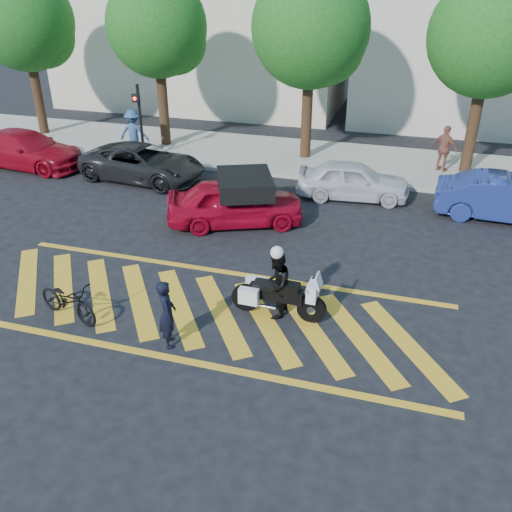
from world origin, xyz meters
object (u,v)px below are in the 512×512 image
(parked_mid_left, at_px, (143,163))
(parked_right, at_px, (506,199))
(officer_bike, at_px, (167,314))
(parked_mid_right, at_px, (353,180))
(officer_moto, at_px, (276,284))
(red_convertible, at_px, (235,202))
(police_motorcycle, at_px, (277,295))
(bicycle, at_px, (68,301))
(parked_left, at_px, (26,149))

(parked_mid_left, height_order, parked_right, parked_right)
(officer_bike, relative_size, parked_mid_left, 0.33)
(parked_mid_left, distance_m, parked_mid_right, 8.03)
(officer_bike, xyz_separation_m, parked_right, (7.71, 9.25, -0.08))
(officer_moto, bearing_deg, officer_bike, -46.79)
(parked_mid_left, bearing_deg, red_convertible, -115.07)
(police_motorcycle, height_order, red_convertible, red_convertible)
(bicycle, relative_size, police_motorcycle, 0.79)
(officer_moto, distance_m, parked_mid_left, 10.44)
(officer_moto, bearing_deg, parked_right, 143.78)
(red_convertible, distance_m, parked_left, 10.42)
(police_motorcycle, bearing_deg, red_convertible, 120.28)
(parked_mid_left, relative_size, parked_right, 1.11)
(officer_moto, relative_size, parked_mid_right, 0.43)
(officer_moto, xyz_separation_m, parked_mid_right, (0.74, 7.91, -0.18))
(officer_moto, bearing_deg, parked_mid_left, -134.53)
(officer_moto, distance_m, red_convertible, 5.31)
(officer_moto, relative_size, parked_left, 0.34)
(bicycle, relative_size, parked_mid_right, 0.46)
(officer_bike, bearing_deg, police_motorcycle, -77.27)
(police_motorcycle, bearing_deg, parked_mid_right, 86.01)
(bicycle, xyz_separation_m, parked_right, (10.39, 9.00, 0.24))
(police_motorcycle, height_order, parked_mid_right, parked_mid_right)
(police_motorcycle, distance_m, officer_moto, 0.30)
(police_motorcycle, bearing_deg, parked_mid_left, 135.53)
(parked_mid_right, distance_m, parked_right, 5.02)
(red_convertible, distance_m, parked_mid_right, 4.65)
(officer_moto, bearing_deg, bicycle, -70.72)
(bicycle, bearing_deg, officer_bike, -79.27)
(officer_bike, distance_m, bicycle, 2.72)
(officer_moto, bearing_deg, red_convertible, -149.87)
(red_convertible, xyz_separation_m, parked_mid_left, (-4.72, 2.84, -0.06))
(officer_bike, xyz_separation_m, parked_mid_right, (2.71, 9.68, -0.13))
(police_motorcycle, distance_m, parked_mid_left, 10.45)
(officer_moto, relative_size, red_convertible, 0.39)
(officer_bike, height_order, police_motorcycle, officer_bike)
(officer_bike, xyz_separation_m, parked_left, (-10.61, 9.30, -0.08))
(officer_bike, relative_size, police_motorcycle, 0.69)
(parked_mid_left, relative_size, parked_mid_right, 1.23)
(parked_right, bearing_deg, parked_left, 92.06)
(bicycle, relative_size, officer_moto, 1.08)
(parked_left, height_order, parked_mid_left, parked_left)
(parked_right, bearing_deg, officer_moto, 144.72)
(officer_bike, bearing_deg, parked_right, -68.80)
(officer_bike, xyz_separation_m, bicycle, (-2.69, 0.25, -0.32))
(bicycle, distance_m, parked_right, 13.75)
(bicycle, relative_size, parked_left, 0.37)
(red_convertible, height_order, parked_left, red_convertible)
(parked_left, bearing_deg, bicycle, -134.46)
(parked_left, bearing_deg, red_convertible, -101.75)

